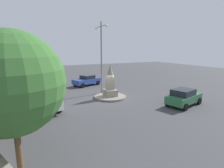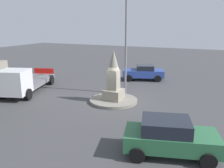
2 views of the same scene
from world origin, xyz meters
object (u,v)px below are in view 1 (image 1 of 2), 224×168
car_green_parked_right (184,97)px  truck_white_approaching (40,100)px  streetlamp (101,51)px  tree_far_corner (11,84)px  car_blue_parked_left (87,80)px  monument (110,83)px

car_green_parked_right → truck_white_approaching: 12.77m
streetlamp → tree_far_corner: 14.59m
truck_white_approaching → car_green_parked_right: bearing=71.4°
car_blue_parked_left → tree_far_corner: bearing=-26.6°
car_blue_parked_left → truck_white_approaching: 11.17m
monument → truck_white_approaching: monument is taller
monument → car_blue_parked_left: 7.48m
monument → car_blue_parked_left: size_ratio=0.81×
tree_far_corner → car_blue_parked_left: bearing=153.4°
monument → car_blue_parked_left: (-7.43, -0.14, -0.86)m
monument → streetlamp: streetlamp is taller
monument → car_green_parked_right: (5.38, 4.98, -0.80)m
streetlamp → truck_white_approaching: streetlamp is taller
streetlamp → truck_white_approaching: 8.84m
streetlamp → tree_far_corner: (11.77, -8.58, -0.92)m
truck_white_approaching → tree_far_corner: 8.82m
monument → tree_far_corner: bearing=-42.2°
car_blue_parked_left → truck_white_approaching: truck_white_approaching is taller
streetlamp → truck_white_approaching: (3.58, -7.10, -3.86)m
tree_far_corner → monument: bearing=137.8°
monument → car_green_parked_right: monument is taller
car_blue_parked_left → tree_far_corner: (16.91, -8.45, 3.20)m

